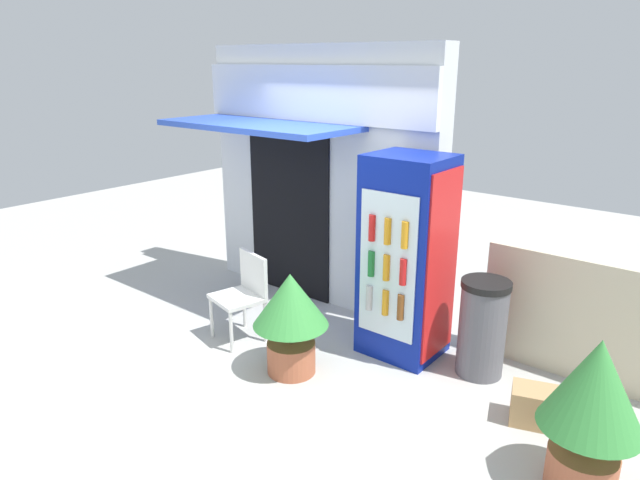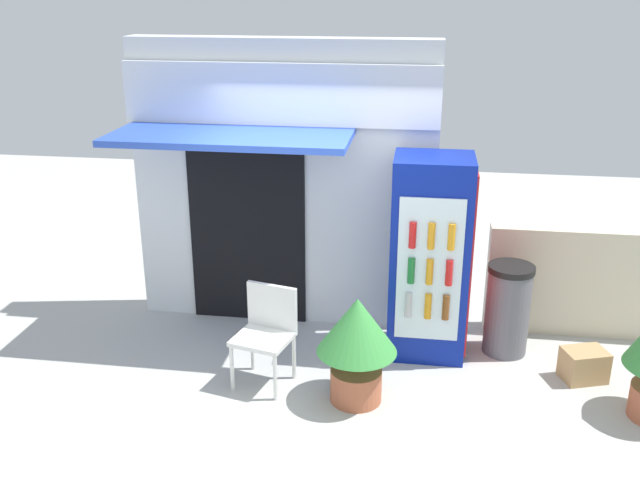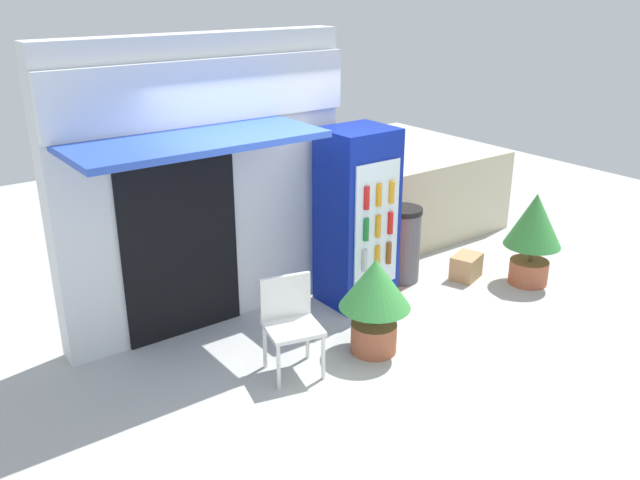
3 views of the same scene
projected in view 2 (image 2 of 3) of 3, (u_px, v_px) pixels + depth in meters
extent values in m
plane|color=#B2B2AD|center=(322.00, 395.00, 6.20)|extent=(16.00, 16.00, 0.00)
cube|color=silver|center=(284.00, 185.00, 7.20)|extent=(3.06, 0.28, 2.90)
cube|color=white|center=(279.00, 94.00, 6.71)|extent=(3.06, 0.08, 0.59)
cube|color=blue|center=(231.00, 137.00, 6.46)|extent=(2.20, 0.97, 0.06)
cube|color=black|center=(247.00, 229.00, 7.26)|extent=(1.20, 0.03, 2.02)
cube|color=navy|center=(429.00, 257.00, 6.63)|extent=(0.72, 0.63, 1.94)
cube|color=silver|center=(429.00, 271.00, 6.33)|extent=(0.58, 0.02, 1.35)
cube|color=red|center=(470.00, 260.00, 6.58)|extent=(0.02, 0.57, 1.74)
cylinder|color=#B2B2B7|center=(408.00, 305.00, 6.45)|extent=(0.06, 0.06, 0.24)
cylinder|color=orange|center=(428.00, 306.00, 6.42)|extent=(0.06, 0.06, 0.24)
cylinder|color=brown|center=(446.00, 307.00, 6.40)|extent=(0.06, 0.06, 0.24)
cylinder|color=#196B2D|center=(411.00, 271.00, 6.33)|extent=(0.06, 0.06, 0.24)
cylinder|color=orange|center=(430.00, 272.00, 6.31)|extent=(0.06, 0.06, 0.24)
cylinder|color=red|center=(449.00, 273.00, 6.28)|extent=(0.06, 0.06, 0.24)
cylinder|color=red|center=(413.00, 235.00, 6.21)|extent=(0.06, 0.06, 0.24)
cylinder|color=orange|center=(431.00, 236.00, 6.19)|extent=(0.06, 0.06, 0.24)
cylinder|color=orange|center=(452.00, 237.00, 6.17)|extent=(0.06, 0.06, 0.24)
cylinder|color=silver|center=(232.00, 368.00, 6.20)|extent=(0.04, 0.04, 0.43)
cylinder|color=silver|center=(275.00, 378.00, 6.05)|extent=(0.04, 0.04, 0.43)
cylinder|color=silver|center=(252.00, 348.00, 6.53)|extent=(0.04, 0.04, 0.43)
cylinder|color=silver|center=(294.00, 357.00, 6.38)|extent=(0.04, 0.04, 0.43)
cube|color=silver|center=(263.00, 339.00, 6.21)|extent=(0.57, 0.54, 0.04)
cube|color=silver|center=(272.00, 306.00, 6.30)|extent=(0.47, 0.15, 0.41)
cylinder|color=#AD5B3D|center=(356.00, 385.00, 6.08)|extent=(0.44, 0.44, 0.29)
cylinder|color=brown|center=(356.00, 360.00, 5.99)|extent=(0.05, 0.05, 0.18)
cone|color=#388C3D|center=(357.00, 325.00, 5.88)|extent=(0.68, 0.68, 0.49)
cylinder|color=#595960|center=(507.00, 312.00, 6.78)|extent=(0.42, 0.42, 0.84)
cylinder|color=black|center=(512.00, 269.00, 6.63)|extent=(0.44, 0.44, 0.06)
cube|color=beige|center=(622.00, 285.00, 7.05)|extent=(2.64, 0.20, 1.12)
cube|color=tan|center=(584.00, 365.00, 6.39)|extent=(0.44, 0.38, 0.29)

